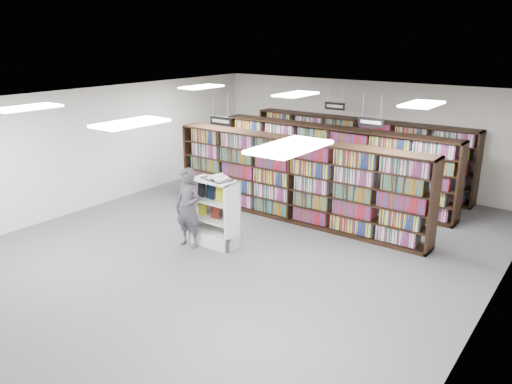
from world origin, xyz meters
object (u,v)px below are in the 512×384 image
Objects in this scene: bookshelf_row_near at (294,180)px; shopper at (188,208)px; endcap_display at (216,223)px; open_book at (216,178)px.

shopper is at bearing -109.62° from bookshelf_row_near.
endcap_display is 1.05m from open_book.
bookshelf_row_near reaches higher than endcap_display.
endcap_display is 0.85× the size of shopper.
bookshelf_row_near is 2.49m from endcap_display.
open_book reaches higher than endcap_display.
open_book is at bearing -103.32° from bookshelf_row_near.
shopper is at bearing -134.74° from endcap_display.
bookshelf_row_near is at bearing 76.91° from endcap_display.
open_book is (0.02, 0.04, 1.05)m from endcap_display.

